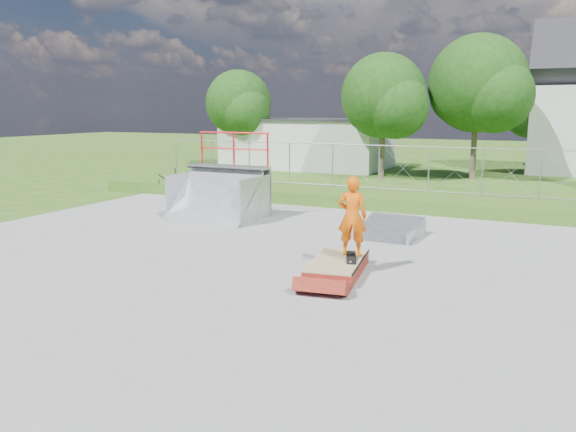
# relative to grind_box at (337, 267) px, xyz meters

# --- Properties ---
(ground) EXTENTS (120.00, 120.00, 0.00)m
(ground) POSITION_rel_grind_box_xyz_m (-2.06, -0.07, -0.17)
(ground) COLOR #2F5317
(ground) RESTS_ON ground
(concrete_pad) EXTENTS (20.00, 16.00, 0.04)m
(concrete_pad) POSITION_rel_grind_box_xyz_m (-2.06, -0.07, -0.15)
(concrete_pad) COLOR gray
(concrete_pad) RESTS_ON ground
(grass_berm) EXTENTS (24.00, 3.00, 0.50)m
(grass_berm) POSITION_rel_grind_box_xyz_m (-2.06, 9.43, 0.08)
(grass_berm) COLOR #2F5317
(grass_berm) RESTS_ON ground
(grind_box) EXTENTS (1.41, 2.40, 0.34)m
(grind_box) POSITION_rel_grind_box_xyz_m (0.00, 0.00, 0.00)
(grind_box) COLOR maroon
(grind_box) RESTS_ON concrete_pad
(quarter_pipe) EXTENTS (2.96, 2.51, 2.93)m
(quarter_pipe) POSITION_rel_grind_box_xyz_m (-5.96, 4.33, 1.29)
(quarter_pipe) COLOR #96989E
(quarter_pipe) RESTS_ON concrete_pad
(flat_bank_ramp) EXTENTS (1.79, 1.90, 0.52)m
(flat_bank_ramp) POSITION_rel_grind_box_xyz_m (0.10, 4.12, 0.09)
(flat_bank_ramp) COLOR #96989E
(flat_bank_ramp) RESTS_ON concrete_pad
(skateboard) EXTENTS (0.48, 0.82, 0.13)m
(skateboard) POSITION_rel_grind_box_xyz_m (0.28, 0.15, 0.21)
(skateboard) COLOR black
(skateboard) RESTS_ON grind_box
(skater) EXTENTS (0.73, 0.55, 1.81)m
(skater) POSITION_rel_grind_box_xyz_m (0.28, 0.15, 1.12)
(skater) COLOR #EE5B08
(skater) RESTS_ON grind_box
(concrete_stairs) EXTENTS (1.50, 1.60, 0.80)m
(concrete_stairs) POSITION_rel_grind_box_xyz_m (-10.56, 8.63, 0.23)
(concrete_stairs) COLOR gray
(concrete_stairs) RESTS_ON ground
(chain_link_fence) EXTENTS (20.00, 0.06, 1.80)m
(chain_link_fence) POSITION_rel_grind_box_xyz_m (-2.06, 10.43, 1.23)
(chain_link_fence) COLOR gray
(chain_link_fence) RESTS_ON grass_berm
(utility_building_flat) EXTENTS (10.00, 6.00, 3.00)m
(utility_building_flat) POSITION_rel_grind_box_xyz_m (-10.06, 21.93, 1.33)
(utility_building_flat) COLOR beige
(utility_building_flat) RESTS_ON ground
(tree_left_near) EXTENTS (4.76, 4.48, 6.65)m
(tree_left_near) POSITION_rel_grind_box_xyz_m (-3.81, 17.77, 4.07)
(tree_left_near) COLOR brown
(tree_left_near) RESTS_ON ground
(tree_center) EXTENTS (5.44, 5.12, 7.60)m
(tree_center) POSITION_rel_grind_box_xyz_m (0.73, 19.74, 4.68)
(tree_center) COLOR brown
(tree_center) RESTS_ON ground
(tree_left_far) EXTENTS (4.42, 4.16, 6.18)m
(tree_left_far) POSITION_rel_grind_box_xyz_m (-13.83, 19.78, 3.77)
(tree_left_far) COLOR brown
(tree_left_far) RESTS_ON ground
(tree_back_mid) EXTENTS (4.08, 3.84, 5.70)m
(tree_back_mid) POSITION_rel_grind_box_xyz_m (3.15, 27.79, 3.46)
(tree_back_mid) COLOR brown
(tree_back_mid) RESTS_ON ground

